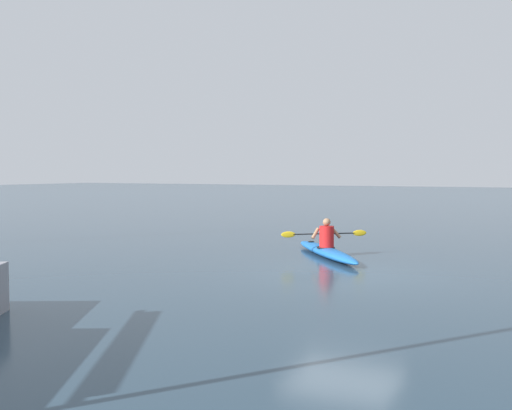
% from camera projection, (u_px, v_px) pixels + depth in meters
% --- Properties ---
extents(ground_plane, '(160.00, 160.00, 0.00)m').
position_uv_depth(ground_plane, '(344.00, 274.00, 13.96)').
color(ground_plane, '#233847').
extents(kayak, '(3.35, 3.97, 0.26)m').
position_uv_depth(kayak, '(326.00, 252.00, 16.88)').
color(kayak, '#1959A5').
rests_on(kayak, ground).
extents(kayaker, '(1.94, 1.57, 0.79)m').
position_uv_depth(kayaker, '(326.00, 235.00, 16.84)').
color(kayaker, red).
rests_on(kayaker, kayak).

